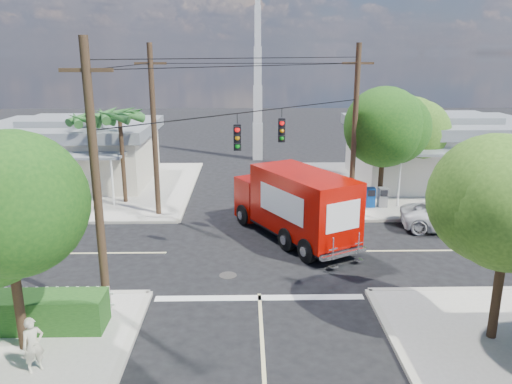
{
  "coord_description": "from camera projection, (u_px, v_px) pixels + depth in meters",
  "views": [
    {
      "loc": [
        -0.46,
        -20.53,
        8.48
      ],
      "look_at": [
        0.0,
        2.0,
        2.2
      ],
      "focal_mm": 35.0,
      "sensor_mm": 36.0,
      "label": 1
    }
  ],
  "objects": [
    {
      "name": "tree_se",
      "position": [
        509.0,
        216.0,
        14.14
      ],
      "size": [
        3.67,
        3.54,
        5.62
      ],
      "color": "#422D1C",
      "rests_on": "sidewalk_se"
    },
    {
      "name": "delivery_truck",
      "position": [
        294.0,
        204.0,
        23.22
      ],
      "size": [
        5.7,
        7.86,
        3.35
      ],
      "color": "black",
      "rests_on": "ground"
    },
    {
      "name": "palm_nw_back",
      "position": [
        92.0,
        120.0,
        29.29
      ],
      "size": [
        3.01,
        3.08,
        5.19
      ],
      "color": "#422D1C",
      "rests_on": "sidewalk_nw"
    },
    {
      "name": "tree_ne_front",
      "position": [
        385.0,
        123.0,
        27.43
      ],
      "size": [
        4.21,
        4.14,
        6.66
      ],
      "color": "#422D1C",
      "rests_on": "sidewalk_ne"
    },
    {
      "name": "sidewalk_ne",
      "position": [
        419.0,
        186.0,
        32.73
      ],
      "size": [
        14.12,
        14.12,
        0.14
      ],
      "color": "#ABA69B",
      "rests_on": "ground"
    },
    {
      "name": "radio_tower",
      "position": [
        258.0,
        90.0,
        39.82
      ],
      "size": [
        0.8,
        0.8,
        17.0
      ],
      "color": "silver",
      "rests_on": "ground"
    },
    {
      "name": "ground",
      "position": [
        257.0,
        252.0,
        22.06
      ],
      "size": [
        120.0,
        120.0,
        0.0
      ],
      "primitive_type": "plane",
      "color": "black",
      "rests_on": "ground"
    },
    {
      "name": "tree_sw_front",
      "position": [
        5.0,
        212.0,
        13.5
      ],
      "size": [
        3.88,
        3.78,
        6.03
      ],
      "color": "#422D1C",
      "rests_on": "sidewalk_sw"
    },
    {
      "name": "sidewalk_nw",
      "position": [
        86.0,
        188.0,
        32.31
      ],
      "size": [
        14.12,
        14.12,
        0.14
      ],
      "color": "#ABA69B",
      "rests_on": "ground"
    },
    {
      "name": "pedestrian",
      "position": [
        33.0,
        345.0,
        13.4
      ],
      "size": [
        0.68,
        0.65,
        1.56
      ],
      "primitive_type": "imported",
      "rotation": [
        0.0,
        0.0,
        0.69
      ],
      "color": "beige",
      "rests_on": "sidewalk_sw"
    },
    {
      "name": "palm_nw_front",
      "position": [
        120.0,
        117.0,
        27.78
      ],
      "size": [
        3.01,
        3.08,
        5.59
      ],
      "color": "#422D1C",
      "rests_on": "sidewalk_nw"
    },
    {
      "name": "parked_car",
      "position": [
        452.0,
        217.0,
        24.6
      ],
      "size": [
        5.26,
        3.09,
        1.37
      ],
      "primitive_type": "imported",
      "rotation": [
        0.0,
        0.0,
        1.4
      ],
      "color": "silver",
      "rests_on": "ground"
    },
    {
      "name": "road_markings",
      "position": [
        258.0,
        265.0,
        20.64
      ],
      "size": [
        32.0,
        32.0,
        0.01
      ],
      "color": "beige",
      "rests_on": "ground"
    },
    {
      "name": "vending_boxes",
      "position": [
        370.0,
        197.0,
        27.98
      ],
      "size": [
        1.9,
        0.5,
        1.1
      ],
      "color": "#B4151B",
      "rests_on": "sidewalk_ne"
    },
    {
      "name": "tree_ne_back",
      "position": [
        418.0,
        128.0,
        29.76
      ],
      "size": [
        3.77,
        3.66,
        5.82
      ],
      "color": "#422D1C",
      "rests_on": "sidewalk_ne"
    },
    {
      "name": "building_ne",
      "position": [
        440.0,
        149.0,
        33.21
      ],
      "size": [
        11.8,
        10.2,
        4.5
      ],
      "color": "beige",
      "rests_on": "sidewalk_ne"
    },
    {
      "name": "hedge_sw",
      "position": [
        6.0,
        312.0,
        15.56
      ],
      "size": [
        6.2,
        1.2,
        1.1
      ],
      "primitive_type": "cube",
      "color": "#193F15",
      "rests_on": "sidewalk_sw"
    },
    {
      "name": "utility_poles",
      "position": [
        221.0,
        141.0,
        22.32
      ],
      "size": [
        12.0,
        10.68,
        9.0
      ],
      "color": "#473321",
      "rests_on": "ground"
    },
    {
      "name": "picket_fence",
      "position": [
        23.0,
        300.0,
        16.33
      ],
      "size": [
        5.94,
        0.06,
        1.0
      ],
      "color": "silver",
      "rests_on": "sidewalk_sw"
    },
    {
      "name": "building_nw",
      "position": [
        73.0,
        151.0,
        33.23
      ],
      "size": [
        10.8,
        10.2,
        4.3
      ],
      "color": "beige",
      "rests_on": "sidewalk_nw"
    }
  ]
}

